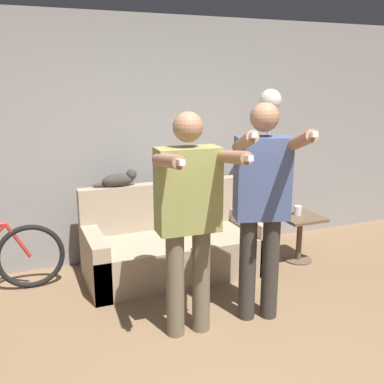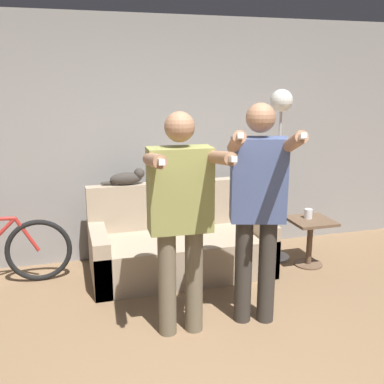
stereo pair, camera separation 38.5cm
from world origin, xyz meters
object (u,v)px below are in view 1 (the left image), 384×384
at_px(person_right, 262,198).
at_px(side_table, 300,229).
at_px(cup, 298,210).
at_px(floor_lamp, 269,131).
at_px(couch, 175,247).
at_px(cat, 120,179).
at_px(person_left, 189,210).

relative_size(person_right, side_table, 3.48).
relative_size(side_table, cup, 5.06).
distance_m(floor_lamp, side_table, 1.12).
bearing_deg(side_table, person_right, -138.73).
bearing_deg(person_right, cup, 59.32).
bearing_deg(person_right, couch, 122.83).
relative_size(couch, side_table, 3.54).
height_order(cat, side_table, cat).
xyz_separation_m(person_left, cup, (1.65, 0.96, -0.45)).
bearing_deg(couch, cat, 147.95).
relative_size(floor_lamp, side_table, 3.62).
bearing_deg(side_table, cat, 164.36).
bearing_deg(cup, side_table, -81.70).
xyz_separation_m(couch, person_left, (-0.28, -1.13, 0.74)).
height_order(couch, person_right, person_right).
bearing_deg(floor_lamp, cup, -42.96).
distance_m(couch, person_left, 1.38).
bearing_deg(floor_lamp, person_left, -139.29).
xyz_separation_m(couch, floor_lamp, (1.11, 0.07, 1.14)).
height_order(cat, floor_lamp, floor_lamp).
height_order(person_left, side_table, person_left).
relative_size(couch, cat, 3.99).
height_order(couch, side_table, couch).
xyz_separation_m(floor_lamp, side_table, (0.26, -0.29, -1.05)).
relative_size(couch, person_right, 1.02).
bearing_deg(side_table, person_left, -151.20).
height_order(person_right, cat, person_right).
distance_m(cat, floor_lamp, 1.66).
distance_m(person_left, cup, 1.96).
distance_m(person_right, side_table, 1.53).
height_order(person_left, cat, person_left).
bearing_deg(cup, floor_lamp, 137.04).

